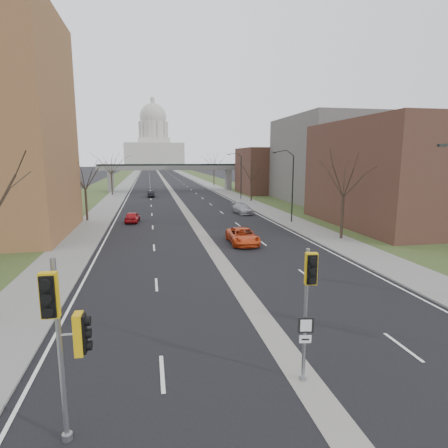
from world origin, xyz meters
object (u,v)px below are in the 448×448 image
object	(u,v)px
signal_pole_median	(308,293)
car_left_near	(132,217)
car_left_far	(151,194)
car_right_near	(243,236)
signal_pole_left	(64,327)
car_right_mid	(243,209)

from	to	relation	value
signal_pole_median	car_left_near	xyz separation A→B (m)	(-7.31, 35.74, -2.70)
car_left_near	signal_pole_median	bearing A→B (deg)	106.52
car_left_far	car_right_near	world-z (taller)	car_right_near
signal_pole_left	car_right_mid	world-z (taller)	signal_pole_left
signal_pole_median	car_left_near	world-z (taller)	signal_pole_median
car_left_near	car_left_far	bearing A→B (deg)	-89.59
car_left_near	car_right_mid	bearing A→B (deg)	-158.63
car_left_near	car_right_mid	size ratio (longest dim) A/B	0.82
signal_pole_median	car_right_near	xyz separation A→B (m)	(3.19, 21.65, -2.64)
signal_pole_median	car_left_near	bearing A→B (deg)	110.92
signal_pole_left	signal_pole_median	size ratio (longest dim) A/B	1.10
car_left_near	car_right_near	world-z (taller)	car_right_near
car_right_near	car_right_mid	xyz separation A→B (m)	(4.67, 18.55, -0.03)
signal_pole_left	car_left_far	bearing A→B (deg)	89.63
car_right_mid	signal_pole_median	bearing A→B (deg)	-108.44
car_left_near	car_left_far	distance (m)	30.60
signal_pole_left	car_right_near	xyz separation A→B (m)	(10.64, 23.00, -2.74)
car_left_near	car_left_far	size ratio (longest dim) A/B	1.04
car_right_mid	car_left_near	bearing A→B (deg)	-170.98
car_right_near	signal_pole_median	bearing A→B (deg)	-97.05
car_left_far	car_right_near	xyz separation A→B (m)	(8.06, -44.59, 0.11)
signal_pole_median	car_left_near	size ratio (longest dim) A/B	1.23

